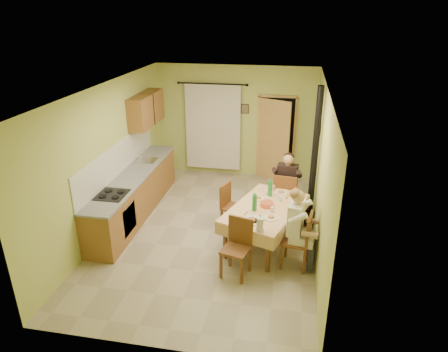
% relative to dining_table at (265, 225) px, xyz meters
% --- Properties ---
extents(floor, '(4.00, 6.00, 0.01)m').
position_rel_dining_table_xyz_m(floor, '(-1.08, 0.27, -0.38)').
color(floor, tan).
rests_on(floor, ground).
extents(room_shell, '(4.04, 6.04, 2.82)m').
position_rel_dining_table_xyz_m(room_shell, '(-1.08, 0.27, 1.44)').
color(room_shell, '#BFCD69').
rests_on(room_shell, ground).
extents(kitchen_run, '(0.64, 3.64, 1.56)m').
position_rel_dining_table_xyz_m(kitchen_run, '(-2.78, 0.66, 0.10)').
color(kitchen_run, brown).
rests_on(kitchen_run, ground).
extents(upper_cabinets, '(0.35, 1.40, 0.70)m').
position_rel_dining_table_xyz_m(upper_cabinets, '(-2.90, 1.97, 1.57)').
color(upper_cabinets, brown).
rests_on(upper_cabinets, room_shell).
extents(curtain, '(1.70, 0.07, 2.22)m').
position_rel_dining_table_xyz_m(curtain, '(-1.63, 3.16, 0.88)').
color(curtain, black).
rests_on(curtain, ground).
extents(doorway, '(0.96, 0.40, 2.15)m').
position_rel_dining_table_xyz_m(doorway, '(-0.05, 3.15, 0.67)').
color(doorway, black).
rests_on(doorway, ground).
extents(dining_table, '(1.60, 2.05, 0.76)m').
position_rel_dining_table_xyz_m(dining_table, '(0.00, 0.00, 0.00)').
color(dining_table, '#E0B179').
rests_on(dining_table, ground).
extents(tableware, '(0.69, 1.65, 0.33)m').
position_rel_dining_table_xyz_m(tableware, '(-0.02, -0.09, 0.45)').
color(tableware, white).
rests_on(tableware, dining_table).
extents(chair_far, '(0.52, 0.52, 1.02)m').
position_rel_dining_table_xyz_m(chair_far, '(0.33, 1.04, -0.09)').
color(chair_far, brown).
rests_on(chair_far, ground).
extents(chair_near, '(0.51, 0.51, 0.98)m').
position_rel_dining_table_xyz_m(chair_near, '(-0.37, -1.01, -0.09)').
color(chair_near, brown).
rests_on(chair_near, ground).
extents(chair_right, '(0.50, 0.50, 1.00)m').
position_rel_dining_table_xyz_m(chair_right, '(0.58, -0.59, -0.09)').
color(chair_right, brown).
rests_on(chair_right, ground).
extents(chair_left, '(0.50, 0.50, 0.95)m').
position_rel_dining_table_xyz_m(chair_left, '(-0.66, 0.41, -0.09)').
color(chair_left, brown).
rests_on(chair_left, ground).
extents(man_far, '(0.62, 0.51, 1.39)m').
position_rel_dining_table_xyz_m(man_far, '(0.33, 1.05, 0.50)').
color(man_far, black).
rests_on(man_far, chair_far).
extents(man_right, '(0.52, 0.62, 1.39)m').
position_rel_dining_table_xyz_m(man_right, '(0.57, -0.59, 0.50)').
color(man_right, white).
rests_on(man_right, chair_right).
extents(stove_flue, '(0.24, 0.24, 2.80)m').
position_rel_dining_table_xyz_m(stove_flue, '(0.82, 0.87, 0.64)').
color(stove_flue, black).
rests_on(stove_flue, ground).
extents(picture_back, '(0.19, 0.03, 0.23)m').
position_rel_dining_table_xyz_m(picture_back, '(-0.83, 3.24, 1.37)').
color(picture_back, black).
rests_on(picture_back, room_shell).
extents(picture_right, '(0.03, 0.31, 0.21)m').
position_rel_dining_table_xyz_m(picture_right, '(0.89, 1.47, 1.47)').
color(picture_right, brown).
rests_on(picture_right, room_shell).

